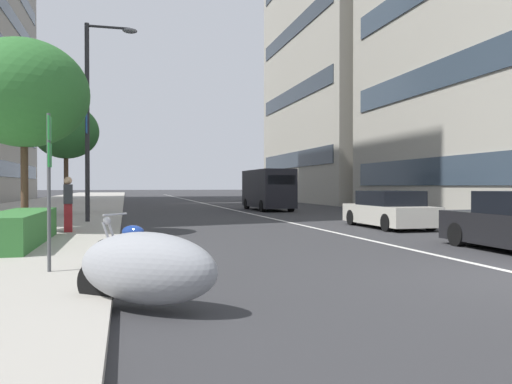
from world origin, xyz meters
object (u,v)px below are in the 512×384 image
object	(u,v)px
parking_sign_by_curb	(49,173)
street_tree_mid_sidewalk	(66,132)
car_lead_in_lane	(389,210)
motorcycle_under_tarp	(145,268)
motorcycle_by_sign_pole	(140,253)
delivery_van_ahead	(268,189)
street_tree_far_plaza	(24,94)
pedestrian_on_plaza	(68,204)
street_lamp_with_banners	(94,104)

from	to	relation	value
parking_sign_by_curb	street_tree_mid_sidewalk	bearing A→B (deg)	5.23
car_lead_in_lane	parking_sign_by_curb	distance (m)	13.77
car_lead_in_lane	parking_sign_by_curb	bearing A→B (deg)	128.19
motorcycle_under_tarp	street_tree_mid_sidewalk	world-z (taller)	street_tree_mid_sidewalk
motorcycle_by_sign_pole	car_lead_in_lane	distance (m)	12.63
motorcycle_by_sign_pole	delivery_van_ahead	distance (m)	24.41
motorcycle_by_sign_pole	street_tree_mid_sidewalk	world-z (taller)	street_tree_mid_sidewalk
parking_sign_by_curb	street_tree_far_plaza	world-z (taller)	street_tree_far_plaza
motorcycle_under_tarp	pedestrian_on_plaza	world-z (taller)	pedestrian_on_plaza
motorcycle_under_tarp	street_lamp_with_banners	size ratio (longest dim) A/B	0.26
motorcycle_by_sign_pole	street_tree_far_plaza	distance (m)	9.51
car_lead_in_lane	parking_sign_by_curb	size ratio (longest dim) A/B	1.69
parking_sign_by_curb	delivery_van_ahead	bearing A→B (deg)	-24.18
street_tree_mid_sidewalk	motorcycle_under_tarp	bearing A→B (deg)	-171.30
pedestrian_on_plaza	street_tree_far_plaza	bearing A→B (deg)	169.32
parking_sign_by_curb	pedestrian_on_plaza	distance (m)	7.79
motorcycle_by_sign_pole	street_tree_far_plaza	size ratio (longest dim) A/B	0.29
parking_sign_by_curb	street_tree_mid_sidewalk	world-z (taller)	street_tree_mid_sidewalk
street_tree_far_plaza	delivery_van_ahead	bearing A→B (deg)	-38.98
car_lead_in_lane	street_lamp_with_banners	size ratio (longest dim) A/B	0.56
motorcycle_under_tarp	pedestrian_on_plaza	size ratio (longest dim) A/B	1.19
car_lead_in_lane	street_tree_far_plaza	world-z (taller)	street_tree_far_plaza
motorcycle_under_tarp	delivery_van_ahead	size ratio (longest dim) A/B	0.36
parking_sign_by_curb	street_tree_far_plaza	xyz separation A→B (m)	(7.90, 1.79, 2.63)
street_lamp_with_banners	street_tree_mid_sidewalk	size ratio (longest dim) A/B	1.45
pedestrian_on_plaza	street_lamp_with_banners	bearing A→B (deg)	79.90
street_tree_far_plaza	pedestrian_on_plaza	size ratio (longest dim) A/B	3.46
street_lamp_with_banners	pedestrian_on_plaza	world-z (taller)	street_lamp_with_banners
car_lead_in_lane	delivery_van_ahead	size ratio (longest dim) A/B	0.78
delivery_van_ahead	street_tree_far_plaza	xyz separation A→B (m)	(-14.81, 11.98, 3.03)
motorcycle_under_tarp	pedestrian_on_plaza	xyz separation A→B (m)	(10.30, 1.98, 0.48)
pedestrian_on_plaza	car_lead_in_lane	bearing A→B (deg)	-0.79
delivery_van_ahead	street_lamp_with_banners	size ratio (longest dim) A/B	0.72
car_lead_in_lane	parking_sign_by_curb	world-z (taller)	parking_sign_by_curb
pedestrian_on_plaza	parking_sign_by_curb	bearing A→B (deg)	-89.97
parking_sign_by_curb	street_lamp_with_banners	size ratio (longest dim) A/B	0.33
motorcycle_under_tarp	car_lead_in_lane	world-z (taller)	car_lead_in_lane
delivery_van_ahead	street_tree_far_plaza	size ratio (longest dim) A/B	0.97
car_lead_in_lane	street_tree_mid_sidewalk	world-z (taller)	street_tree_mid_sidewalk
car_lead_in_lane	street_lamp_with_banners	distance (m)	12.39
delivery_van_ahead	parking_sign_by_curb	xyz separation A→B (m)	(-22.70, 10.19, 0.41)
delivery_van_ahead	street_tree_mid_sidewalk	bearing A→B (deg)	112.11
motorcycle_by_sign_pole	car_lead_in_lane	world-z (taller)	car_lead_in_lane
street_lamp_with_banners	car_lead_in_lane	bearing A→B (deg)	-110.84
car_lead_in_lane	delivery_van_ahead	xyz separation A→B (m)	(14.39, 0.73, 0.74)
parking_sign_by_curb	street_tree_mid_sidewalk	distance (m)	17.91
street_lamp_with_banners	street_tree_far_plaza	size ratio (longest dim) A/B	1.34
street_lamp_with_banners	pedestrian_on_plaza	bearing A→B (deg)	173.58
motorcycle_under_tarp	car_lead_in_lane	distance (m)	14.41
parking_sign_by_curb	pedestrian_on_plaza	xyz separation A→B (m)	(7.74, 0.50, -0.78)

